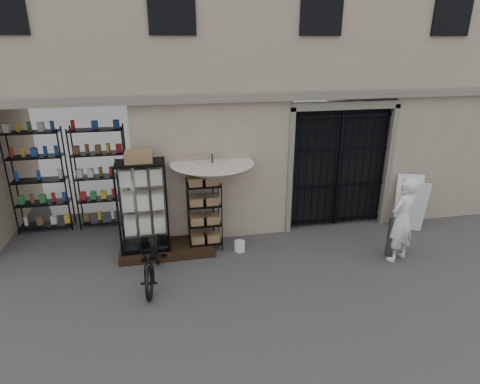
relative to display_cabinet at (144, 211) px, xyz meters
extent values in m
plane|color=black|center=(2.83, -1.57, -1.02)|extent=(80.00, 80.00, 0.00)
cube|color=gray|center=(2.83, 2.43, 3.48)|extent=(14.00, 4.00, 9.00)
cube|color=black|center=(-1.67, 1.23, 0.48)|extent=(3.00, 1.70, 3.00)
cube|color=black|center=(-1.72, 1.73, 0.23)|extent=(2.70, 0.50, 2.50)
cube|color=black|center=(4.58, 0.71, 0.48)|extent=(2.50, 0.06, 3.00)
cube|color=black|center=(4.58, 0.55, 0.43)|extent=(0.05, 0.05, 2.80)
cube|color=black|center=(0.43, -0.02, -0.94)|extent=(2.00, 0.90, 0.15)
cube|color=black|center=(0.00, 0.01, -0.82)|extent=(1.13, 0.94, 0.11)
cube|color=silver|center=(0.12, -0.27, 0.10)|extent=(0.83, 0.39, 1.81)
cube|color=silver|center=(0.00, 0.01, -0.01)|extent=(0.92, 0.73, 1.50)
cube|color=olive|center=(0.00, 0.01, 1.12)|extent=(0.66, 0.59, 0.21)
cube|color=black|center=(1.28, 0.05, -0.22)|extent=(0.75, 0.57, 1.59)
cube|color=olive|center=(1.28, 0.05, -0.27)|extent=(0.64, 0.46, 1.19)
cylinder|color=black|center=(1.49, 0.18, 0.04)|extent=(0.04, 0.04, 2.12)
imported|color=beige|center=(1.49, 0.18, 0.81)|extent=(1.62, 1.65, 1.43)
cylinder|color=silver|center=(2.00, -0.27, -0.91)|extent=(0.27, 0.27, 0.23)
imported|color=black|center=(0.17, -1.06, -1.02)|extent=(0.77, 1.07, 1.90)
cylinder|color=#4A4C52|center=(5.12, -1.11, -0.58)|extent=(0.17, 0.17, 0.88)
imported|color=silver|center=(5.20, -1.27, -1.02)|extent=(1.39, 1.95, 0.44)
cube|color=silver|center=(6.17, -0.21, -0.35)|extent=(0.69, 0.51, 1.30)
cube|color=silver|center=(6.32, 0.17, -0.35)|extent=(0.69, 0.51, 1.30)
camera|label=1|loc=(0.47, -7.96, 3.35)|focal=30.00mm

